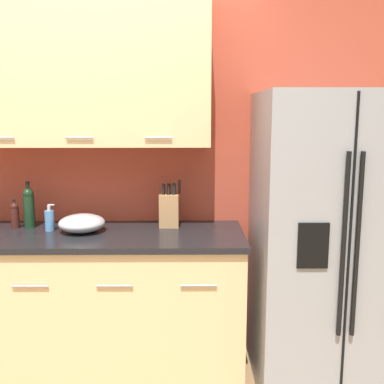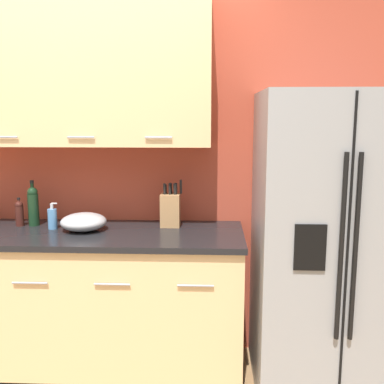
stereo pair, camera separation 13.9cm
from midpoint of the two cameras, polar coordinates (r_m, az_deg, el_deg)
wall_back at (r=3.06m, az=-15.80°, el=6.14°), size 10.00×0.39×2.60m
counter_unit at (r=2.98m, az=-14.55°, el=-13.50°), size 1.94×0.64×0.92m
refrigerator at (r=2.80m, az=15.33°, el=-6.12°), size 0.83×0.77×1.76m
knife_block at (r=2.87m, az=-4.32°, el=-2.21°), size 0.14×0.11×0.30m
wine_bottle at (r=3.04m, az=-21.24°, el=-1.77°), size 0.07×0.07×0.29m
soap_dispenser at (r=2.92m, az=-18.96°, el=-3.40°), size 0.06×0.06×0.17m
oil_bottle at (r=3.06m, az=-22.80°, el=-2.69°), size 0.05×0.05×0.18m
mixing_bowl at (r=2.84m, az=-15.18°, el=-3.85°), size 0.28×0.28×0.11m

